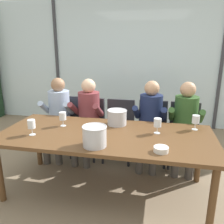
# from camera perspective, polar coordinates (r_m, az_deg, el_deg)

# --- Properties ---
(ground) EXTENTS (14.00, 14.00, 0.00)m
(ground) POSITION_cam_1_polar(r_m,az_deg,el_deg) (3.80, 2.04, -10.11)
(ground) COLOR #847056
(window_glass_panel) EXTENTS (7.58, 0.03, 2.60)m
(window_glass_panel) POSITION_cam_1_polar(r_m,az_deg,el_deg) (4.97, 5.36, 11.71)
(window_glass_panel) COLOR silver
(window_glass_panel) RESTS_ON ground
(window_mullion_left) EXTENTS (0.06, 0.06, 2.60)m
(window_mullion_left) POSITION_cam_1_polar(r_m,az_deg,el_deg) (5.42, -13.28, 11.73)
(window_mullion_left) COLOR #38383D
(window_mullion_left) RESTS_ON ground
(window_mullion_right) EXTENTS (0.06, 0.06, 2.60)m
(window_mullion_right) POSITION_cam_1_polar(r_m,az_deg,el_deg) (5.05, 25.27, 10.33)
(window_mullion_right) COLOR #38383D
(window_mullion_right) RESTS_ON ground
(hillside_vineyard) EXTENTS (13.58, 2.40, 1.51)m
(hillside_vineyard) POSITION_cam_1_polar(r_m,az_deg,el_deg) (9.18, 8.37, 10.24)
(hillside_vineyard) COLOR #477A38
(hillside_vineyard) RESTS_ON ground
(dining_table) EXTENTS (2.38, 1.04, 0.73)m
(dining_table) POSITION_cam_1_polar(r_m,az_deg,el_deg) (2.63, -1.57, -6.56)
(dining_table) COLOR brown
(dining_table) RESTS_ON ground
(chair_near_curtain) EXTENTS (0.44, 0.44, 0.89)m
(chair_near_curtain) POSITION_cam_1_polar(r_m,az_deg,el_deg) (3.82, -11.46, -1.89)
(chair_near_curtain) COLOR #232328
(chair_near_curtain) RESTS_ON ground
(chair_left_of_center) EXTENTS (0.50, 0.50, 0.89)m
(chair_left_of_center) POSITION_cam_1_polar(r_m,az_deg,el_deg) (3.65, -5.55, -2.48)
(chair_left_of_center) COLOR #232328
(chair_left_of_center) RESTS_ON ground
(chair_center) EXTENTS (0.44, 0.44, 0.89)m
(chair_center) POSITION_cam_1_polar(r_m,az_deg,el_deg) (3.52, 1.80, -3.14)
(chair_center) COLOR #232328
(chair_center) RESTS_ON ground
(chair_right_of_center) EXTENTS (0.45, 0.45, 0.89)m
(chair_right_of_center) POSITION_cam_1_polar(r_m,az_deg,el_deg) (3.50, 9.87, -3.48)
(chair_right_of_center) COLOR #232328
(chair_right_of_center) RESTS_ON ground
(chair_near_window_right) EXTENTS (0.45, 0.45, 0.89)m
(chair_near_window_right) POSITION_cam_1_polar(r_m,az_deg,el_deg) (3.50, 17.29, -3.97)
(chair_near_window_right) COLOR #232328
(chair_near_window_right) RESTS_ON ground
(person_pale_blue_shirt) EXTENTS (0.49, 0.63, 1.21)m
(person_pale_blue_shirt) POSITION_cam_1_polar(r_m,az_deg,el_deg) (3.63, -13.13, -0.06)
(person_pale_blue_shirt) COLOR #9EB2D1
(person_pale_blue_shirt) RESTS_ON ground
(person_maroon_top) EXTENTS (0.48, 0.62, 1.21)m
(person_maroon_top) POSITION_cam_1_polar(r_m,az_deg,el_deg) (3.47, -6.07, -0.51)
(person_maroon_top) COLOR brown
(person_maroon_top) RESTS_ON ground
(person_navy_polo) EXTENTS (0.47, 0.62, 1.21)m
(person_navy_polo) POSITION_cam_1_polar(r_m,az_deg,el_deg) (3.31, 9.33, -1.45)
(person_navy_polo) COLOR #192347
(person_navy_polo) RESTS_ON ground
(person_olive_shirt) EXTENTS (0.48, 0.63, 1.21)m
(person_olive_shirt) POSITION_cam_1_polar(r_m,az_deg,el_deg) (3.33, 17.58, -1.91)
(person_olive_shirt) COLOR #2D5123
(person_olive_shirt) RESTS_ON ground
(ice_bucket_primary) EXTENTS (0.24, 0.24, 0.21)m
(ice_bucket_primary) POSITION_cam_1_polar(r_m,az_deg,el_deg) (2.27, -4.30, -5.84)
(ice_bucket_primary) COLOR #B7B7BC
(ice_bucket_primary) RESTS_ON dining_table
(ice_bucket_secondary) EXTENTS (0.24, 0.24, 0.19)m
(ice_bucket_secondary) POSITION_cam_1_polar(r_m,az_deg,el_deg) (2.86, 1.24, -1.25)
(ice_bucket_secondary) COLOR #B7B7BC
(ice_bucket_secondary) RESTS_ON dining_table
(tasting_bowl) EXTENTS (0.14, 0.14, 0.05)m
(tasting_bowl) POSITION_cam_1_polar(r_m,az_deg,el_deg) (2.22, 11.95, -8.96)
(tasting_bowl) COLOR silver
(tasting_bowl) RESTS_ON dining_table
(wine_glass_by_left_taster) EXTENTS (0.08, 0.08, 0.17)m
(wine_glass_by_left_taster) POSITION_cam_1_polar(r_m,az_deg,el_deg) (2.85, 19.86, -1.86)
(wine_glass_by_left_taster) COLOR silver
(wine_glass_by_left_taster) RESTS_ON dining_table
(wine_glass_near_bucket) EXTENTS (0.08, 0.08, 0.17)m
(wine_glass_near_bucket) POSITION_cam_1_polar(r_m,az_deg,el_deg) (2.63, 11.11, -2.72)
(wine_glass_near_bucket) COLOR silver
(wine_glass_near_bucket) RESTS_ON dining_table
(wine_glass_center_pour) EXTENTS (0.08, 0.08, 0.17)m
(wine_glass_center_pour) POSITION_cam_1_polar(r_m,az_deg,el_deg) (2.68, -19.16, -2.96)
(wine_glass_center_pour) COLOR silver
(wine_glass_center_pour) RESTS_ON dining_table
(wine_glass_by_right_taster) EXTENTS (0.08, 0.08, 0.17)m
(wine_glass_by_right_taster) POSITION_cam_1_polar(r_m,az_deg,el_deg) (2.87, -12.02, -1.04)
(wine_glass_by_right_taster) COLOR silver
(wine_glass_by_right_taster) RESTS_ON dining_table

